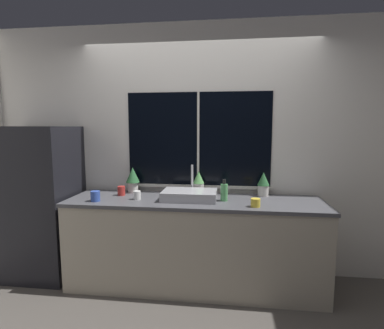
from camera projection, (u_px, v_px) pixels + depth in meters
name	position (u px, v px, depth m)	size (l,w,h in m)	color
ground_plane	(190.00, 302.00, 2.75)	(14.00, 14.00, 0.00)	#4C4742
wall_back	(199.00, 150.00, 3.29)	(8.00, 0.09, 2.70)	silver
wall_left	(45.00, 145.00, 4.35)	(0.06, 7.00, 2.70)	silver
counter	(194.00, 243.00, 3.01)	(2.52, 0.67, 0.89)	#B2A893
refrigerator	(40.00, 202.00, 3.22)	(0.74, 0.67, 1.61)	black
sink	(190.00, 195.00, 2.96)	(0.53, 0.39, 0.32)	#ADADB2
potted_plant_left	(133.00, 178.00, 3.27)	(0.15, 0.15, 0.28)	silver
potted_plant_center	(199.00, 182.00, 3.19)	(0.12, 0.12, 0.25)	silver
potted_plant_right	(263.00, 184.00, 3.10)	(0.12, 0.12, 0.25)	silver
soap_bottle	(224.00, 192.00, 2.90)	(0.07, 0.07, 0.21)	#519E5B
mug_yellow	(256.00, 203.00, 2.69)	(0.08, 0.08, 0.08)	gold
mug_blue	(95.00, 196.00, 2.89)	(0.09, 0.09, 0.10)	#3351AD
mug_red	(121.00, 191.00, 3.14)	(0.08, 0.08, 0.10)	#B72D28
mug_white	(137.00, 195.00, 2.96)	(0.07, 0.07, 0.09)	white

